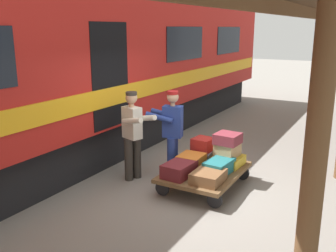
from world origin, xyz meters
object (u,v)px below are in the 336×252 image
at_px(suitcase_teal_softside, 219,167).
at_px(suitcase_yellow_case, 229,160).
at_px(suitcase_slate_roller, 202,155).
at_px(suitcase_maroon_trunk, 179,169).
at_px(train_car, 53,66).
at_px(suitcase_tan_vintage, 227,150).
at_px(porter_by_door, 133,133).
at_px(suitcase_brown_leather, 208,177).
at_px(porter_in_overalls, 172,131).
at_px(luggage_cart, 205,173).
at_px(suitcase_orange_carryall, 191,161).
at_px(suitcase_red_plastic, 203,144).
at_px(suitcase_burgundy_valise, 228,139).

xyz_separation_m(suitcase_teal_softside, suitcase_yellow_case, (0.00, -0.47, -0.03)).
distance_m(suitcase_yellow_case, suitcase_slate_roller, 0.55).
bearing_deg(suitcase_maroon_trunk, train_car, -4.99).
bearing_deg(suitcase_slate_roller, suitcase_tan_vintage, 179.22).
distance_m(train_car, suitcase_maroon_trunk, 3.54).
distance_m(train_car, porter_by_door, 2.36).
height_order(suitcase_brown_leather, porter_in_overalls, porter_in_overalls).
relative_size(luggage_cart, suitcase_slate_roller, 3.65).
distance_m(suitcase_orange_carryall, porter_by_door, 1.22).
bearing_deg(suitcase_red_plastic, suitcase_orange_carryall, 89.29).
bearing_deg(suitcase_red_plastic, luggage_cart, 118.28).
height_order(suitcase_brown_leather, suitcase_maroon_trunk, suitcase_maroon_trunk).
bearing_deg(suitcase_maroon_trunk, suitcase_tan_vintage, -119.08).
bearing_deg(suitcase_yellow_case, porter_in_overalls, 17.91).
height_order(train_car, suitcase_orange_carryall, train_car).
height_order(suitcase_yellow_case, suitcase_burgundy_valise, suitcase_burgundy_valise).
relative_size(suitcase_teal_softside, porter_by_door, 0.36).
bearing_deg(train_car, porter_in_overalls, -172.79).
bearing_deg(suitcase_brown_leather, suitcase_maroon_trunk, 0.00).
bearing_deg(suitcase_teal_softside, suitcase_red_plastic, -42.57).
xyz_separation_m(luggage_cart, porter_by_door, (1.35, 0.32, 0.64)).
height_order(suitcase_maroon_trunk, suitcase_burgundy_valise, suitcase_burgundy_valise).
bearing_deg(suitcase_brown_leather, suitcase_slate_roller, -59.75).
xyz_separation_m(suitcase_slate_roller, porter_in_overalls, (0.49, 0.34, 0.50)).
bearing_deg(suitcase_slate_roller, suitcase_burgundy_valise, 175.74).
height_order(suitcase_slate_roller, porter_in_overalls, porter_in_overalls).
distance_m(luggage_cart, suitcase_red_plastic, 0.68).
bearing_deg(luggage_cart, suitcase_burgundy_valise, -120.55).
bearing_deg(train_car, suitcase_tan_vintage, -169.71).
bearing_deg(suitcase_orange_carryall, porter_in_overalls, -15.54).
relative_size(suitcase_teal_softside, suitcase_yellow_case, 1.13).
bearing_deg(train_car, suitcase_yellow_case, -169.68).
bearing_deg(suitcase_brown_leather, porter_by_door, -5.41).
height_order(luggage_cart, suitcase_orange_carryall, suitcase_orange_carryall).
relative_size(suitcase_brown_leather, suitcase_slate_roller, 1.23).
distance_m(suitcase_slate_roller, suitcase_tan_vintage, 0.56).
height_order(train_car, suitcase_red_plastic, train_car).
height_order(suitcase_teal_softside, suitcase_tan_vintage, suitcase_tan_vintage).
xyz_separation_m(suitcase_slate_roller, suitcase_tan_vintage, (-0.52, 0.01, 0.20)).
xyz_separation_m(suitcase_brown_leather, suitcase_red_plastic, (0.55, -0.97, 0.22)).
distance_m(suitcase_tan_vintage, porter_by_door, 1.80).
height_order(train_car, suitcase_brown_leather, train_car).
bearing_deg(suitcase_red_plastic, suitcase_burgundy_valise, 172.65).
bearing_deg(suitcase_red_plastic, porter_by_door, 37.26).
relative_size(luggage_cart, suitcase_orange_carryall, 3.57).
xyz_separation_m(train_car, suitcase_red_plastic, (-3.15, -0.70, -1.42)).
relative_size(suitcase_brown_leather, suitcase_yellow_case, 1.08).
bearing_deg(suitcase_burgundy_valise, porter_in_overalls, 16.21).
bearing_deg(suitcase_slate_roller, suitcase_teal_softside, 139.39).
xyz_separation_m(luggage_cart, suitcase_yellow_case, (-0.28, -0.47, 0.13)).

